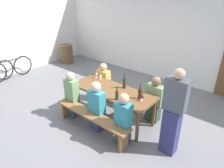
{
  "coord_description": "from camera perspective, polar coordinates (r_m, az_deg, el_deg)",
  "views": [
    {
      "loc": [
        2.58,
        -3.05,
        2.78
      ],
      "look_at": [
        0.0,
        0.0,
        0.9
      ],
      "focal_mm": 31.22,
      "sensor_mm": 36.0,
      "label": 1
    }
  ],
  "objects": [
    {
      "name": "seated_guest_near_0",
      "position": [
        4.76,
        -11.57,
        -3.32
      ],
      "size": [
        0.33,
        0.24,
        1.15
      ],
      "rotation": [
        0.0,
        0.0,
        1.57
      ],
      "color": "#2E4958",
      "rests_on": "ground"
    },
    {
      "name": "wine_barrel",
      "position": [
        8.69,
        -13.15,
        8.57
      ],
      "size": [
        0.56,
        0.56,
        0.77
      ],
      "color": "brown",
      "rests_on": "ground"
    },
    {
      "name": "wine_glass_3",
      "position": [
        4.05,
        2.86,
        -2.99
      ],
      "size": [
        0.07,
        0.07,
        0.16
      ],
      "color": "silver",
      "rests_on": "tasting_table"
    },
    {
      "name": "bench_near",
      "position": [
        4.26,
        -6.12,
        -9.73
      ],
      "size": [
        1.94,
        0.3,
        0.45
      ],
      "color": "olive",
      "rests_on": "ground"
    },
    {
      "name": "seated_guest_far_1",
      "position": [
        4.6,
        12.25,
        -4.71
      ],
      "size": [
        0.41,
        0.24,
        1.12
      ],
      "rotation": [
        0.0,
        0.0,
        -1.57
      ],
      "color": "#314435",
      "rests_on": "ground"
    },
    {
      "name": "seated_guest_far_0",
      "position": [
        5.41,
        -2.47,
        0.43
      ],
      "size": [
        0.36,
        0.24,
        1.08
      ],
      "rotation": [
        0.0,
        0.0,
        -1.57
      ],
      "color": "#2D5249",
      "rests_on": "ground"
    },
    {
      "name": "bench_far",
      "position": [
        5.16,
        4.98,
        -2.97
      ],
      "size": [
        1.94,
        0.3,
        0.45
      ],
      "color": "olive",
      "rests_on": "ground"
    },
    {
      "name": "wine_glass_2",
      "position": [
        4.04,
        8.82,
        -3.35
      ],
      "size": [
        0.08,
        0.08,
        0.17
      ],
      "color": "silver",
      "rests_on": "tasting_table"
    },
    {
      "name": "wine_bottle_2",
      "position": [
        4.53,
        3.63,
        0.35
      ],
      "size": [
        0.08,
        0.08,
        0.36
      ],
      "color": "#332814",
      "rests_on": "tasting_table"
    },
    {
      "name": "tasting_table",
      "position": [
        4.52,
        0.0,
        -2.63
      ],
      "size": [
        2.04,
        0.79,
        0.75
      ],
      "color": "brown",
      "rests_on": "ground"
    },
    {
      "name": "parked_bicycle_0",
      "position": [
        7.7,
        -27.77,
        3.99
      ],
      "size": [
        0.2,
        1.65,
        0.9
      ],
      "rotation": [
        0.0,
        0.0,
        1.63
      ],
      "color": "black",
      "rests_on": "ground"
    },
    {
      "name": "wine_bottle_1",
      "position": [
        4.11,
        8.16,
        -2.68
      ],
      "size": [
        0.08,
        0.08,
        0.33
      ],
      "color": "#332814",
      "rests_on": "tasting_table"
    },
    {
      "name": "ground_plane",
      "position": [
        4.87,
        0.0,
        -9.62
      ],
      "size": [
        24.0,
        24.0,
        0.0
      ],
      "primitive_type": "plane",
      "color": "slate"
    },
    {
      "name": "seated_guest_near_2",
      "position": [
        3.83,
        3.31,
        -10.57
      ],
      "size": [
        0.32,
        0.24,
        1.13
      ],
      "rotation": [
        0.0,
        0.0,
        1.57
      ],
      "color": "#374A40",
      "rests_on": "ground"
    },
    {
      "name": "seated_guest_near_1",
      "position": [
        4.22,
        -4.54,
        -6.8
      ],
      "size": [
        0.37,
        0.24,
        1.15
      ],
      "rotation": [
        0.0,
        0.0,
        1.57
      ],
      "color": "#2B3753",
      "rests_on": "ground"
    },
    {
      "name": "back_wall",
      "position": [
        6.75,
        17.6,
        14.01
      ],
      "size": [
        14.0,
        0.2,
        3.2
      ],
      "primitive_type": "cube",
      "color": "white",
      "rests_on": "ground"
    },
    {
      "name": "standing_host",
      "position": [
        3.65,
        17.41,
        -8.59
      ],
      "size": [
        0.39,
        0.24,
        1.7
      ],
      "rotation": [
        0.0,
        0.0,
        3.14
      ],
      "color": "navy",
      "rests_on": "ground"
    },
    {
      "name": "side_wall",
      "position": [
        8.05,
        -27.85,
        13.99
      ],
      "size": [
        0.2,
        6.54,
        3.2
      ],
      "primitive_type": "cube",
      "color": "white",
      "rests_on": "ground"
    },
    {
      "name": "wine_glass_4",
      "position": [
        5.02,
        -3.39,
        2.51
      ],
      "size": [
        0.07,
        0.07,
        0.14
      ],
      "color": "silver",
      "rests_on": "tasting_table"
    },
    {
      "name": "wine_glass_1",
      "position": [
        5.08,
        -4.64,
        3.11
      ],
      "size": [
        0.08,
        0.08,
        0.18
      ],
      "color": "silver",
      "rests_on": "tasting_table"
    },
    {
      "name": "wine_bottle_0",
      "position": [
        4.04,
        1.46,
        -3.2
      ],
      "size": [
        0.07,
        0.07,
        0.3
      ],
      "color": "#332814",
      "rests_on": "tasting_table"
    },
    {
      "name": "wine_glass_0",
      "position": [
        4.49,
        -4.92,
        -0.31
      ],
      "size": [
        0.07,
        0.07,
        0.15
      ],
      "color": "silver",
      "rests_on": "tasting_table"
    }
  ]
}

